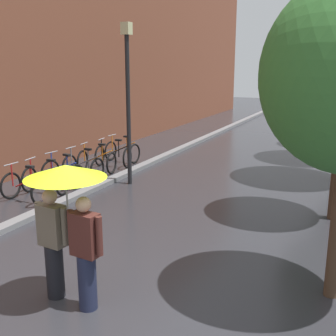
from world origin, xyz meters
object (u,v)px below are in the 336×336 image
Objects in this scene: parked_bicycle_0 at (26,187)px; parked_bicycle_4 at (97,161)px; street_lamp_post at (128,93)px; parked_bicycle_3 at (83,167)px; parked_bicycle_2 at (63,173)px; parked_bicycle_1 at (46,180)px; parked_bicycle_6 at (122,152)px; couple_under_umbrella at (67,213)px; parked_bicycle_5 at (113,156)px.

parked_bicycle_0 and parked_bicycle_4 have the same top height.
parked_bicycle_4 is 0.26× the size of street_lamp_post.
parked_bicycle_3 is (0.00, 2.39, 0.00)m from parked_bicycle_0.
parked_bicycle_1 is at bearing -86.34° from parked_bicycle_2.
parked_bicycle_6 is (-0.10, 4.10, 0.00)m from parked_bicycle_1.
parked_bicycle_3 is at bearing 86.16° from parked_bicycle_2.
parked_bicycle_6 is at bearing 91.36° from parked_bicycle_1.
parked_bicycle_3 is at bearing -175.16° from street_lamp_post.
couple_under_umbrella reaches higher than parked_bicycle_2.
parked_bicycle_4 is (0.01, 1.68, 0.00)m from parked_bicycle_2.
parked_bicycle_1 is (-0.01, 0.75, 0.00)m from parked_bicycle_0.
parked_bicycle_5 is at bearing 89.96° from parked_bicycle_0.
street_lamp_post reaches higher than parked_bicycle_3.
couple_under_umbrella reaches higher than parked_bicycle_4.
parked_bicycle_3 is 0.93× the size of parked_bicycle_4.
parked_bicycle_3 is at bearing -87.50° from parked_bicycle_6.
parked_bicycle_1 is 1.65m from parked_bicycle_3.
parked_bicycle_2 is at bearing 93.66° from parked_bicycle_1.
couple_under_umbrella is (3.91, -5.62, 0.99)m from parked_bicycle_3.
parked_bicycle_4 is 2.81m from street_lamp_post.
parked_bicycle_4 and parked_bicycle_5 have the same top height.
street_lamp_post is (1.54, -1.56, 2.22)m from parked_bicycle_5.
parked_bicycle_0 and parked_bicycle_3 have the same top height.
parked_bicycle_0 is 0.94× the size of parked_bicycle_2.
parked_bicycle_4 is 1.04× the size of parked_bicycle_6.
parked_bicycle_5 is 1.03× the size of parked_bicycle_6.
parked_bicycle_0 is at bearing -90.11° from parked_bicycle_3.
parked_bicycle_0 is 0.25× the size of street_lamp_post.
parked_bicycle_3 is (0.06, 0.88, 0.00)m from parked_bicycle_2.
parked_bicycle_4 is at bearing 90.87° from parked_bicycle_0.
parked_bicycle_1 is 1.00× the size of parked_bicycle_2.
parked_bicycle_0 is 3.70m from street_lamp_post.
street_lamp_post is (1.54, 0.13, 2.22)m from parked_bicycle_3.
parked_bicycle_2 is 1.00× the size of parked_bicycle_4.
parked_bicycle_2 is 3.33m from parked_bicycle_6.
parked_bicycle_5 is at bearing 89.85° from parked_bicycle_1.
street_lamp_post is at bearing 112.36° from couple_under_umbrella.
parked_bicycle_1 is at bearing -88.64° from parked_bicycle_6.
couple_under_umbrella is (3.91, -3.22, 0.99)m from parked_bicycle_0.
parked_bicycle_1 is 1.04× the size of parked_bicycle_6.
parked_bicycle_5 is (0.05, 0.90, 0.00)m from parked_bicycle_4.
street_lamp_post is at bearing 4.84° from parked_bicycle_3.
parked_bicycle_2 is 2.92m from street_lamp_post.
parked_bicycle_5 is (0.00, 4.09, 0.00)m from parked_bicycle_0.
street_lamp_post reaches higher than parked_bicycle_1.
street_lamp_post reaches higher than parked_bicycle_2.
parked_bicycle_6 is at bearing 92.50° from parked_bicycle_3.
parked_bicycle_3 is at bearing 124.81° from couple_under_umbrella.
parked_bicycle_3 and parked_bicycle_5 have the same top height.
parked_bicycle_1 is 4.10m from parked_bicycle_6.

